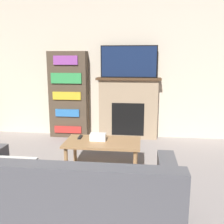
{
  "coord_description": "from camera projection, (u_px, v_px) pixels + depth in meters",
  "views": [
    {
      "loc": [
        0.51,
        -1.37,
        1.53
      ],
      "look_at": [
        0.07,
        2.34,
        0.76
      ],
      "focal_mm": 42.0,
      "sensor_mm": 36.0,
      "label": 1
    }
  ],
  "objects": [
    {
      "name": "wall_back",
      "position": [
        117.0,
        68.0,
        5.06
      ],
      "size": [
        6.89,
        0.06,
        2.7
      ],
      "color": "beige",
      "rests_on": "ground_plane"
    },
    {
      "name": "fireplace",
      "position": [
        128.0,
        108.0,
        5.05
      ],
      "size": [
        1.22,
        0.28,
        1.17
      ],
      "color": "tan",
      "rests_on": "ground_plane"
    },
    {
      "name": "tv",
      "position": [
        129.0,
        62.0,
        4.85
      ],
      "size": [
        1.05,
        0.03,
        0.59
      ],
      "color": "black",
      "rests_on": "fireplace"
    },
    {
      "name": "couch",
      "position": [
        67.0,
        204.0,
        2.32
      ],
      "size": [
        1.92,
        0.96,
        0.79
      ],
      "color": "#4C4C51",
      "rests_on": "ground_plane"
    },
    {
      "name": "coffee_table",
      "position": [
        103.0,
        145.0,
        3.61
      ],
      "size": [
        1.03,
        0.58,
        0.41
      ],
      "color": "#A87A4C",
      "rests_on": "ground_plane"
    },
    {
      "name": "tissue_box",
      "position": [
        98.0,
        137.0,
        3.63
      ],
      "size": [
        0.22,
        0.12,
        0.1
      ],
      "color": "white",
      "rests_on": "coffee_table"
    },
    {
      "name": "remote_control",
      "position": [
        80.0,
        137.0,
        3.76
      ],
      "size": [
        0.04,
        0.15,
        0.02
      ],
      "color": "black",
      "rests_on": "coffee_table"
    },
    {
      "name": "bookshelf",
      "position": [
        69.0,
        95.0,
        5.11
      ],
      "size": [
        0.74,
        0.29,
        1.66
      ],
      "color": "#4C3D2D",
      "rests_on": "ground_plane"
    }
  ]
}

